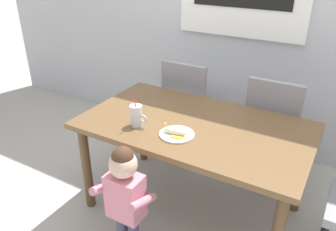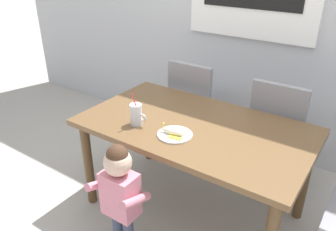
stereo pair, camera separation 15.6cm
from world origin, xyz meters
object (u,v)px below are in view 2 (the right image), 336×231
object	(u,v)px
dining_table	(195,136)
peeled_banana	(173,132)
toddler_standing	(120,189)
milk_cup	(136,116)
dining_chair_left	(195,104)
snack_plate	(175,135)
dining_chair_right	(278,129)

from	to	relation	value
dining_table	peeled_banana	bearing A→B (deg)	-98.97
dining_table	toddler_standing	world-z (taller)	toddler_standing
milk_cup	dining_chair_left	bearing A→B (deg)	93.31
milk_cup	dining_table	bearing A→B (deg)	34.24
milk_cup	peeled_banana	size ratio (longest dim) A/B	1.43
dining_table	milk_cup	distance (m)	0.43
dining_chair_left	toddler_standing	bearing A→B (deg)	99.94
snack_plate	peeled_banana	distance (m)	0.03
milk_cup	snack_plate	bearing A→B (deg)	3.92
dining_chair_right	dining_table	bearing A→B (deg)	58.18
dining_table	dining_chair_left	distance (m)	0.79
dining_chair_right	toddler_standing	xyz separation A→B (m)	(-0.56, -1.27, -0.02)
toddler_standing	snack_plate	xyz separation A→B (m)	(0.13, 0.41, 0.23)
dining_chair_right	peeled_banana	world-z (taller)	dining_chair_right
toddler_standing	dining_chair_left	bearing A→B (deg)	99.94
dining_chair_left	milk_cup	world-z (taller)	milk_cup
peeled_banana	dining_table	bearing A→B (deg)	81.03
dining_chair_right	snack_plate	distance (m)	0.98
dining_chair_left	peeled_banana	xyz separation A→B (m)	(0.35, -0.90, 0.24)
dining_table	peeled_banana	xyz separation A→B (m)	(-0.03, -0.22, 0.12)
dining_chair_right	milk_cup	size ratio (longest dim) A/B	3.87
dining_table	toddler_standing	distance (m)	0.65
dining_table	snack_plate	distance (m)	0.23
dining_chair_left	dining_table	bearing A→B (deg)	119.70
dining_table	milk_cup	world-z (taller)	milk_cup
snack_plate	peeled_banana	world-z (taller)	peeled_banana
snack_plate	peeled_banana	bearing A→B (deg)	-101.86
dining_chair_left	toddler_standing	xyz separation A→B (m)	(0.23, -1.30, -0.02)
dining_chair_right	toddler_standing	world-z (taller)	dining_chair_right
dining_chair_left	peeled_banana	distance (m)	0.99
toddler_standing	dining_chair_right	bearing A→B (deg)	66.12
dining_table	snack_plate	world-z (taller)	snack_plate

